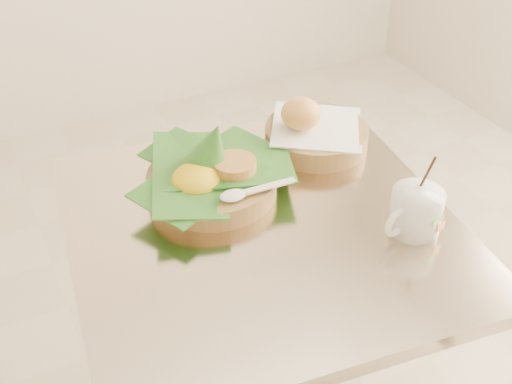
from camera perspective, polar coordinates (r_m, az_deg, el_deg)
name	(u,v)px	position (r m, az deg, el deg)	size (l,w,h in m)	color
cafe_table	(261,306)	(1.34, 0.49, -10.12)	(0.77, 0.77, 0.75)	gray
rice_basket	(212,174)	(1.24, -3.97, 1.62)	(0.32, 0.32, 0.16)	#9D7C43
bread_basket	(314,132)	(1.39, 5.15, 5.35)	(0.26, 0.26, 0.12)	#9D7C43
coffee_mug	(415,211)	(1.18, 13.97, -1.62)	(0.13, 0.10, 0.16)	white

